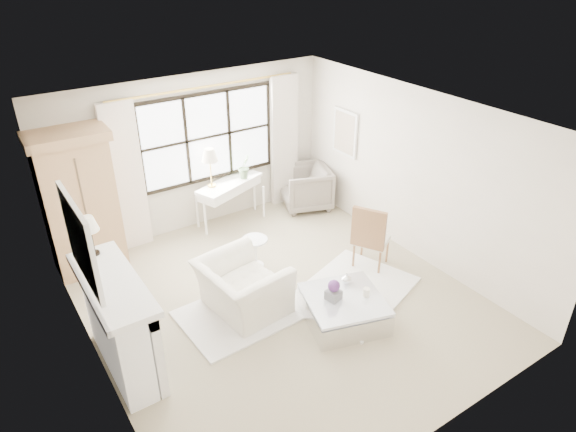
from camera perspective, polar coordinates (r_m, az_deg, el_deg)
name	(u,v)px	position (r m, az deg, el deg)	size (l,w,h in m)	color
floor	(281,301)	(7.47, -0.73, -9.41)	(5.50, 5.50, 0.00)	tan
ceiling	(280,119)	(6.18, -0.88, 10.71)	(5.50, 5.50, 0.00)	white
wall_back	(193,154)	(8.94, -10.54, 6.81)	(5.00, 5.00, 0.00)	beige
wall_front	(444,339)	(5.06, 16.95, -12.92)	(5.00, 5.00, 0.00)	white
wall_left	(86,281)	(5.95, -21.54, -6.77)	(5.50, 5.50, 0.00)	silver
wall_right	(416,175)	(8.21, 14.03, 4.41)	(5.50, 5.50, 0.00)	silver
window_pane	(208,137)	(8.95, -8.87, 8.69)	(2.40, 0.02, 1.50)	white
window_frame	(208,137)	(8.94, -8.84, 8.67)	(2.50, 0.04, 1.50)	black
curtain_rod	(206,87)	(8.64, -9.13, 14.00)	(0.04, 0.04, 3.30)	gold
curtain_left	(126,178)	(8.54, -17.53, 4.02)	(0.55, 0.10, 2.47)	white
curtain_right	(284,141)	(9.69, -0.43, 8.30)	(0.55, 0.10, 2.47)	beige
fireplace	(117,324)	(6.39, -18.44, -11.35)	(0.58, 1.66, 1.26)	white
mirror_frame	(80,242)	(5.70, -22.12, -2.65)	(0.05, 1.15, 0.95)	silver
mirror_glass	(83,241)	(5.71, -21.83, -2.57)	(0.02, 1.00, 0.80)	silver
art_frame	(345,133)	(9.25, 6.37, 9.18)	(0.04, 0.62, 0.82)	silver
art_canvas	(344,133)	(9.23, 6.27, 9.16)	(0.01, 0.52, 0.72)	#C5B299
mantel_lamp	(89,226)	(6.38, -21.26, -1.00)	(0.22, 0.22, 0.51)	black
armoire	(80,202)	(8.20, -22.12, 1.43)	(1.14, 0.73, 2.24)	tan
console_table	(231,202)	(9.29, -6.38, 1.55)	(1.38, 0.87, 0.80)	white
console_lamp	(210,156)	(8.77, -8.71, 6.58)	(0.28, 0.28, 0.69)	gold
orchid_plant	(244,167)	(9.17, -4.88, 5.50)	(0.24, 0.19, 0.43)	#5D7B52
side_table	(255,248)	(8.02, -3.69, -3.62)	(0.40, 0.40, 0.51)	white
rug_left	(244,312)	(7.27, -4.88, -10.58)	(1.71, 1.21, 0.03)	white
rug_right	(353,291)	(7.68, 7.22, -8.27)	(1.79, 1.34, 0.03)	white
club_armchair	(242,287)	(7.13, -5.09, -7.88)	(1.15, 1.00, 0.75)	white
wingback_chair	(306,187)	(9.78, 1.98, 3.20)	(0.86, 0.89, 0.81)	gray
french_chair	(370,249)	(8.13, 9.15, -3.63)	(0.66, 0.66, 1.08)	#96663F
coffee_table	(344,310)	(7.06, 6.19, -10.29)	(1.25, 1.25, 0.38)	silver
planter_box	(333,295)	(6.87, 5.07, -8.72)	(0.18, 0.18, 0.13)	slate
planter_flowers	(334,286)	(6.78, 5.12, -7.74)	(0.16, 0.16, 0.16)	#5A2D70
pillar_candle	(366,292)	(6.98, 8.70, -8.38)	(0.09, 0.09, 0.12)	white
coffee_vase	(347,278)	(7.17, 6.53, -6.89)	(0.14, 0.14, 0.15)	silver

